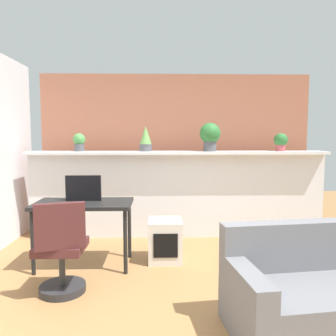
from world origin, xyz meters
TOP-DOWN VIEW (x-y plane):
  - ground_plane at (0.00, 0.00)m, footprint 12.00×12.00m
  - divider_wall at (0.00, 2.00)m, footprint 4.35×0.16m
  - plant_shelf at (0.00, 1.96)m, footprint 4.35×0.39m
  - brick_wall_behind at (0.00, 2.60)m, footprint 4.35×0.10m
  - potted_plant_0 at (-1.44, 1.99)m, footprint 0.18×0.18m
  - potted_plant_1 at (-0.47, 1.99)m, footprint 0.18×0.18m
  - potted_plant_2 at (0.47, 1.95)m, footprint 0.31×0.31m
  - potted_plant_3 at (1.53, 1.98)m, footprint 0.20×0.20m
  - desk at (-1.14, 0.87)m, footprint 1.10×0.60m
  - tv_monitor at (-1.16, 0.95)m, footprint 0.41×0.04m
  - office_chair at (-1.19, 0.16)m, footprint 0.49×0.49m
  - side_cube_shelf at (-0.20, 1.00)m, footprint 0.40×0.41m
  - couch at (1.04, -0.47)m, footprint 1.64×0.95m

SIDE VIEW (x-z plane):
  - ground_plane at x=0.00m, z-range 0.00..0.00m
  - side_cube_shelf at x=-0.20m, z-range 0.00..0.50m
  - couch at x=1.04m, z-range -0.12..0.68m
  - office_chair at x=-1.19m, z-range -0.07..0.84m
  - divider_wall at x=0.00m, z-range 0.00..1.24m
  - desk at x=-1.14m, z-range 0.29..1.04m
  - tv_monitor at x=-1.16m, z-range 0.75..1.05m
  - brick_wall_behind at x=0.00m, z-range 0.00..2.50m
  - plant_shelf at x=0.00m, z-range 1.24..1.28m
  - potted_plant_0 at x=-1.44m, z-range 1.29..1.55m
  - potted_plant_3 at x=1.53m, z-range 1.29..1.56m
  - potted_plant_1 at x=-0.47m, z-range 1.28..1.65m
  - potted_plant_2 at x=0.47m, z-range 1.31..1.72m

